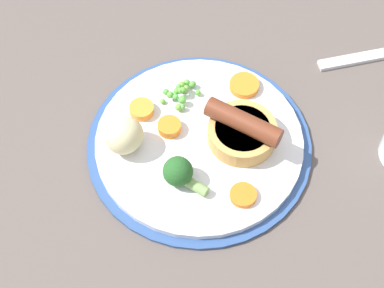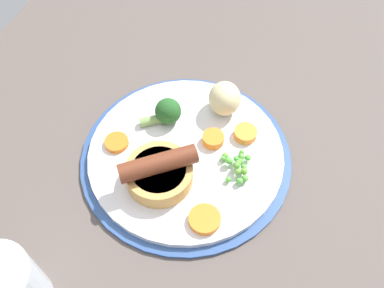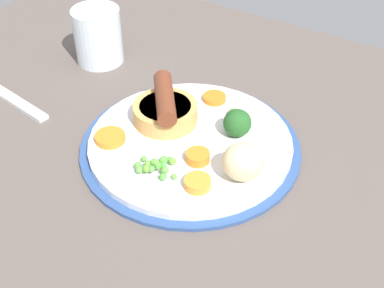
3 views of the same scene
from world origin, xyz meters
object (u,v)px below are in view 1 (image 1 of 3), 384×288
carrot_slice_2 (142,109)px  carrot_slice_3 (167,128)px  carrot_slice_0 (243,195)px  carrot_slice_4 (244,85)px  sausage_pudding (242,131)px  dinner_plate (199,144)px  broccoli_floret_near (179,173)px  fork (380,54)px  pea_pile (181,93)px  potato_chunk_0 (124,136)px

carrot_slice_2 → carrot_slice_3: same height
carrot_slice_0 → carrot_slice_4: bearing=-114.4°
sausage_pudding → carrot_slice_4: bearing=-64.5°
dinner_plate → broccoli_floret_near: bearing=45.6°
fork → pea_pile: bearing=3.4°
pea_pile → carrot_slice_3: 5.45cm
carrot_slice_4 → carrot_slice_2: bearing=-5.0°
sausage_pudding → carrot_slice_4: (-3.59, -7.26, -1.43)cm
sausage_pudding → broccoli_floret_near: size_ratio=1.66×
carrot_slice_3 → carrot_slice_0: bearing=112.8°
pea_pile → carrot_slice_2: bearing=3.5°
sausage_pudding → pea_pile: 10.06cm
carrot_slice_4 → sausage_pudding: bearing=63.7°
dinner_plate → carrot_slice_2: size_ratio=9.06×
fork → broccoli_floret_near: bearing=23.4°
broccoli_floret_near → carrot_slice_2: (0.96, -11.14, -1.17)cm
carrot_slice_2 → sausage_pudding: bearing=140.5°
fork → carrot_slice_4: bearing=5.6°
dinner_plate → fork: (-29.04, -4.56, -0.27)cm
carrot_slice_3 → broccoli_floret_near: bearing=81.6°
broccoli_floret_near → fork: bearing=-110.2°
sausage_pudding → potato_chunk_0: size_ratio=1.87×
carrot_slice_3 → carrot_slice_4: (-11.83, -2.66, -0.17)cm
potato_chunk_0 → carrot_slice_3: (-5.58, -0.30, -1.74)cm
dinner_plate → fork: dinner_plate is taller
potato_chunk_0 → carrot_slice_2: size_ratio=1.56×
dinner_plate → carrot_slice_0: 9.52cm
broccoli_floret_near → potato_chunk_0: 8.33cm
pea_pile → dinner_plate: bearing=88.1°
sausage_pudding → carrot_slice_3: size_ratio=3.09×
pea_pile → potato_chunk_0: 10.20cm
broccoli_floret_near → carrot_slice_0: (-6.17, 4.87, -1.36)cm
sausage_pudding → carrot_slice_4: sausage_pudding is taller
pea_pile → fork: pea_pile is taller
pea_pile → carrot_slice_0: (-1.64, 16.34, -0.57)cm
pea_pile → broccoli_floret_near: (4.53, 11.47, 0.79)cm
dinner_plate → carrot_slice_4: (-8.60, -5.54, 1.26)cm
pea_pile → carrot_slice_2: pea_pile is taller
dinner_plate → sausage_pudding: 5.94cm
carrot_slice_2 → fork: (-34.30, 2.19, -1.65)cm
carrot_slice_2 → fork: bearing=176.4°
potato_chunk_0 → carrot_slice_4: bearing=-170.3°
broccoli_floret_near → carrot_slice_2: size_ratio=1.76×
broccoli_floret_near → carrot_slice_3: size_ratio=1.86×
carrot_slice_3 → carrot_slice_4: carrot_slice_3 is taller
carrot_slice_2 → dinner_plate: bearing=128.0°
carrot_slice_0 → carrot_slice_4: size_ratio=0.83×
broccoli_floret_near → carrot_slice_3: bearing=-43.6°
broccoli_floret_near → dinner_plate: bearing=-79.6°
broccoli_floret_near → pea_pile: bearing=-56.8°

